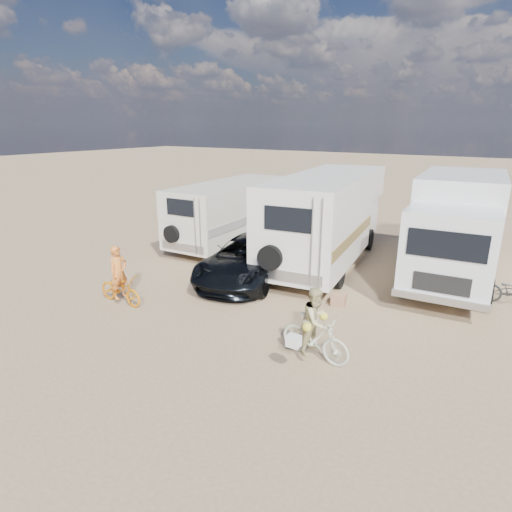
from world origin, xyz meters
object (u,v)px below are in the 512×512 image
Objects in this scene: rv_left at (230,214)px; dark_suv at (248,259)px; bike_man at (120,289)px; rider_man at (119,278)px; rider_woman at (315,328)px; cooler at (241,284)px; rv_main at (327,219)px; crate at (339,300)px; bike_woman at (315,338)px; box_truck at (455,231)px.

rv_left is 1.29× the size of dark_suv.
bike_man is 0.36m from rider_man.
rider_woman is 4.56m from cooler.
rv_main is 20.72× the size of crate.
rider_man reaches higher than dark_suv.
cooler is (0.38, -1.02, -0.50)m from dark_suv.
rider_man is 6.18m from rider_woman.
cooler is (3.55, -4.34, -1.14)m from rv_left.
rv_left is at bearing 9.84° from bike_man.
dark_suv is at bearing -27.46° from rider_man.
crate is (3.11, 0.58, -0.05)m from cooler.
rv_main is 1.61× the size of dark_suv.
bike_woman reaches higher than bike_man.
box_truck is 4.53× the size of rider_woman.
cooler is at bearing -53.69° from rv_left.
rider_woman is (0.00, 0.00, 0.25)m from bike_woman.
rider_woman is (7.32, -6.85, -0.58)m from rv_left.
rv_left is (-4.63, 0.16, -0.32)m from rv_main.
box_truck is 4.39× the size of rider_man.
rv_main is 7.83m from rider_man.
crate is at bearing -57.96° from bike_man.
rv_left is 10.06m from bike_woman.
rider_woman is (-1.71, -7.04, -0.99)m from box_truck.
rv_left is 12.84× the size of cooler.
rider_woman is at bearing -108.07° from box_truck.
rider_woman is (6.18, 0.26, -0.02)m from rider_man.
bike_woman is at bearing -46.07° from rv_left.
rider_man is at bearing -123.94° from rv_main.
box_truck is (4.40, 0.35, 0.09)m from rv_main.
cooler is (-3.77, 2.51, -0.32)m from bike_woman.
rider_man is at bearing -83.86° from rv_left.
rider_man reaches higher than bike_woman.
bike_man is at bearing -129.67° from cooler.
rider_man reaches higher than bike_man.
bike_man is 4.19× the size of crate.
dark_suv reaches higher than bike_woman.
rv_main reaches higher than dark_suv.
box_truck is at bearing -2.66° from rv_main.
bike_man is 3.22× the size of cooler.
rv_left reaches higher than rider_man.
rv_left is 4.30× the size of rider_woman.
rv_left is 5.72m from cooler.
box_truck is 4.00× the size of bike_woman.
box_truck is at bearing 40.90° from cooler.
rv_main reaches higher than crate.
bike_woman is 3.18m from crate.
rider_woman is (2.69, -6.69, -0.90)m from rv_main.
rv_left is 16.68× the size of crate.
crate is (6.66, -3.76, -1.19)m from rv_left.
crate is at bearing -18.72° from dark_suv.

